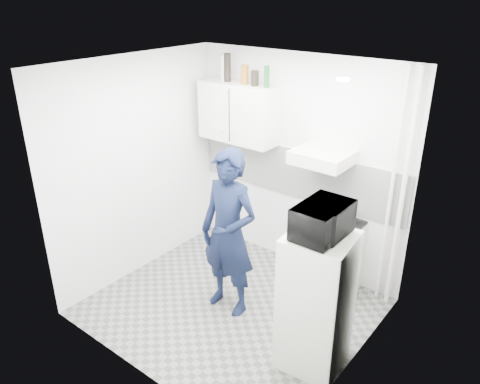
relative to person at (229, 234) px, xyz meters
The scene contains 22 objects.
floor 0.91m from the person, ahead, with size 2.80×2.80×0.00m, color slate.
ceiling 1.69m from the person, ahead, with size 2.80×2.80×0.00m, color white.
wall_back 1.31m from the person, 88.46° to the left, with size 2.80×2.80×0.00m, color silver.
wall_left 1.42m from the person, behind, with size 2.60×2.60×0.00m, color silver.
wall_right 1.49m from the person, ahead, with size 2.60×2.60×0.00m, color silver.
person is the anchor object (origin of this frame).
stove 1.33m from the person, 53.67° to the left, with size 0.51×0.51×0.82m, color silver.
fridge 1.17m from the person, ahead, with size 0.56×0.56×1.34m, color white.
stove_top 1.24m from the person, 53.67° to the left, with size 0.49×0.49×0.03m, color black.
saucepan 1.32m from the person, 53.83° to the left, with size 0.17×0.17×0.09m, color silver.
microwave 1.28m from the person, ahead, with size 0.35×0.52×0.29m, color black.
bottle_b 2.04m from the person, 131.65° to the left, with size 0.08×0.08×0.30m, color silver.
bottle_c 2.01m from the person, 129.49° to the left, with size 0.08×0.08×0.33m, color black.
canister_a 1.87m from the person, 120.29° to the left, with size 0.09×0.09×0.22m, color brown.
canister_b 1.81m from the person, 114.12° to the left, with size 0.09×0.09×0.17m, color black.
bottle_e 1.80m from the person, 106.48° to the left, with size 0.06×0.06×0.24m, color #144C1E.
upper_cabinet 1.60m from the person, 123.74° to the left, with size 1.00×0.35×0.70m, color white.
range_hood 1.29m from the person, 64.13° to the left, with size 0.60×0.50×0.14m, color silver.
backsplash 1.27m from the person, 88.44° to the left, with size 2.74×0.03×0.60m, color white.
pipe_a 1.82m from the person, 41.20° to the left, with size 0.05×0.05×2.60m, color silver.
pipe_b 1.73m from the person, 43.89° to the left, with size 0.04×0.04×2.60m, color silver.
ceiling_spot_fixture 1.97m from the person, 10.81° to the left, with size 0.10×0.10×0.02m, color white.
Camera 1 is at (2.67, -3.25, 3.26)m, focal length 35.00 mm.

